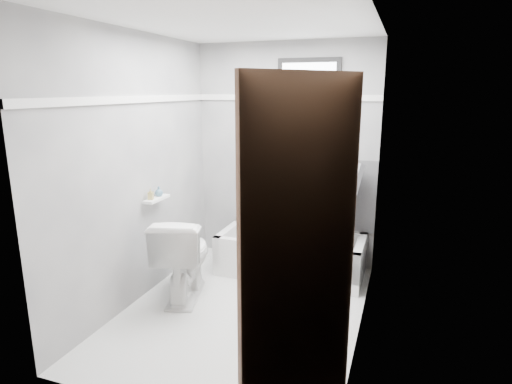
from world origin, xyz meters
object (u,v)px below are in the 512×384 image
at_px(bathtub, 291,254).
at_px(soap_bottle_a, 151,194).
at_px(soap_bottle_b, 159,191).
at_px(office_chair, 315,214).
at_px(toilet, 184,257).
at_px(door, 336,282).

xyz_separation_m(bathtub, soap_bottle_a, (-1.13, -0.84, 0.76)).
bearing_deg(soap_bottle_b, office_chair, 28.29).
bearing_deg(soap_bottle_a, soap_bottle_b, 90.00).
relative_size(soap_bottle_a, soap_bottle_b, 1.07).
bearing_deg(toilet, bathtub, -148.99).
bearing_deg(door, toilet, 139.53).
bearing_deg(soap_bottle_a, toilet, -0.97).
bearing_deg(bathtub, office_chair, 8.56).
distance_m(office_chair, soap_bottle_a, 1.65).
xyz_separation_m(office_chair, soap_bottle_b, (-1.37, -0.74, 0.30)).
relative_size(bathtub, door, 0.75).
bearing_deg(office_chair, door, -40.70).
distance_m(toilet, soap_bottle_a, 0.66).
xyz_separation_m(office_chair, soap_bottle_a, (-1.37, -0.88, 0.30)).
height_order(toilet, door, door).
relative_size(bathtub, office_chair, 1.38).
bearing_deg(toilet, door, 124.24).
xyz_separation_m(soap_bottle_a, soap_bottle_b, (0.00, 0.14, -0.01)).
distance_m(office_chair, door, 2.34).
bearing_deg(soap_bottle_b, door, -38.19).
distance_m(office_chair, soap_bottle_b, 1.58).
distance_m(soap_bottle_a, soap_bottle_b, 0.14).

